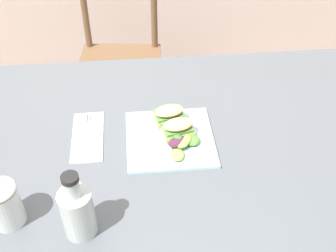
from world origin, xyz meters
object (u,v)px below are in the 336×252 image
at_px(dining_table, 188,173).
at_px(sandwich_half_front, 177,128).
at_px(fork_on_napkin, 87,132).
at_px(mason_jar_iced_tea, 4,206).
at_px(chair_wooden_far, 119,61).
at_px(sandwich_half_back, 168,115).
at_px(plate_lunch, 169,139).
at_px(bottle_cold_brew, 77,214).

xyz_separation_m(dining_table, sandwich_half_front, (-0.03, 0.04, 0.15)).
bearing_deg(fork_on_napkin, mason_jar_iced_tea, -119.93).
xyz_separation_m(chair_wooden_far, sandwich_half_back, (0.17, -0.83, 0.33)).
height_order(plate_lunch, bottle_cold_brew, bottle_cold_brew).
relative_size(sandwich_half_front, fork_on_napkin, 0.52).
xyz_separation_m(plate_lunch, mason_jar_iced_tea, (-0.41, -0.25, 0.05)).
xyz_separation_m(bottle_cold_brew, mason_jar_iced_tea, (-0.17, 0.04, -0.01)).
relative_size(chair_wooden_far, sandwich_half_front, 9.01).
distance_m(dining_table, sandwich_half_back, 0.19).
height_order(sandwich_half_front, sandwich_half_back, same).
distance_m(fork_on_napkin, bottle_cold_brew, 0.35).
height_order(chair_wooden_far, mason_jar_iced_tea, chair_wooden_far).
distance_m(dining_table, plate_lunch, 0.14).
height_order(chair_wooden_far, sandwich_half_front, chair_wooden_far).
relative_size(dining_table, mason_jar_iced_tea, 10.88).
distance_m(dining_table, fork_on_napkin, 0.33).
xyz_separation_m(sandwich_half_back, mason_jar_iced_tea, (-0.42, -0.32, 0.02)).
relative_size(chair_wooden_far, plate_lunch, 3.43).
bearing_deg(bottle_cold_brew, dining_table, 41.43).
distance_m(chair_wooden_far, plate_lunch, 0.96).
bearing_deg(sandwich_half_front, mason_jar_iced_tea, -150.00).
xyz_separation_m(sandwich_half_front, bottle_cold_brew, (-0.26, -0.30, 0.03)).
height_order(sandwich_half_back, bottle_cold_brew, bottle_cold_brew).
xyz_separation_m(plate_lunch, sandwich_half_back, (0.00, 0.07, 0.03)).
xyz_separation_m(dining_table, chair_wooden_far, (-0.22, 0.93, -0.18)).
distance_m(chair_wooden_far, bottle_cold_brew, 1.24).
distance_m(bottle_cold_brew, mason_jar_iced_tea, 0.18).
height_order(sandwich_half_front, bottle_cold_brew, bottle_cold_brew).
distance_m(sandwich_half_back, bottle_cold_brew, 0.44).
relative_size(sandwich_half_front, bottle_cold_brew, 0.50).
bearing_deg(dining_table, sandwich_half_back, 116.24).
relative_size(sandwich_half_back, fork_on_napkin, 0.52).
relative_size(sandwich_half_back, mason_jar_iced_tea, 0.81).
relative_size(plate_lunch, mason_jar_iced_tea, 2.11).
bearing_deg(sandwich_half_back, dining_table, -63.76).
height_order(sandwich_half_back, fork_on_napkin, sandwich_half_back).
distance_m(dining_table, sandwich_half_front, 0.16).
height_order(fork_on_napkin, bottle_cold_brew, bottle_cold_brew).
bearing_deg(mason_jar_iced_tea, bottle_cold_brew, -14.32).
height_order(sandwich_half_front, mason_jar_iced_tea, mason_jar_iced_tea).
bearing_deg(plate_lunch, bottle_cold_brew, -129.61).
relative_size(chair_wooden_far, sandwich_half_back, 9.01).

